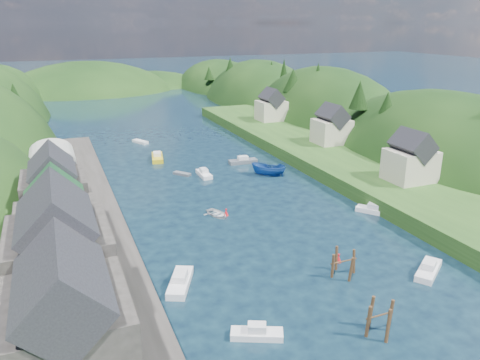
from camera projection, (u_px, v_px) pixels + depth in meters
name	position (u px, v px, depth m)	size (l,w,h in m)	color
ground	(197.00, 166.00, 91.26)	(600.00, 600.00, 0.00)	black
hillside_right	(325.00, 150.00, 131.68)	(36.00, 245.56, 48.00)	black
far_hills	(116.00, 113.00, 203.94)	(103.00, 68.00, 44.00)	black
hill_trees	(179.00, 98.00, 100.80)	(92.61, 151.90, 12.45)	black
quay_left	(80.00, 247.00, 56.01)	(12.00, 110.00, 2.00)	#2D2B28
terrace_left_grass	(16.00, 256.00, 53.42)	(12.00, 110.00, 2.50)	#234719
quayside_buildings	(61.00, 254.00, 41.41)	(8.00, 35.84, 12.90)	#2D2B28
boat_sheds	(53.00, 171.00, 70.60)	(7.00, 21.00, 7.50)	#2D2D30
terrace_right	(335.00, 160.00, 91.06)	(16.00, 120.00, 2.40)	#234719
right_bank_cottages	(327.00, 127.00, 97.96)	(9.00, 59.24, 8.41)	beige
piling_cluster_near	(379.00, 321.00, 41.63)	(2.88, 2.72, 3.82)	#382314
piling_cluster_far	(343.00, 266.00, 51.47)	(3.33, 3.09, 3.47)	#382314
channel_buoy_near	(338.00, 258.00, 54.51)	(0.70, 0.70, 1.10)	red
channel_buoy_far	(226.00, 213.00, 67.70)	(0.70, 0.70, 1.10)	red
moored_boats	(263.00, 216.00, 65.99)	(36.31, 94.23, 2.48)	#545960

